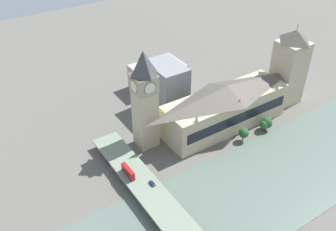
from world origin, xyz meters
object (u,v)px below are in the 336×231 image
object	(u,v)px
clock_tower	(145,98)
double_decker_bus_lead	(128,171)
victoria_tower	(289,67)
road_bridge	(176,225)
car_northbound_tail	(152,183)
parliament_hall	(226,106)

from	to	relation	value
clock_tower	double_decker_bus_lead	world-z (taller)	clock_tower
double_decker_bus_lead	victoria_tower	bearing A→B (deg)	-84.74
road_bridge	car_northbound_tail	world-z (taller)	car_northbound_tail
clock_tower	double_decker_bus_lead	size ratio (longest dim) A/B	5.54
clock_tower	car_northbound_tail	distance (m)	51.13
clock_tower	road_bridge	distance (m)	76.87
parliament_hall	road_bridge	xyz separation A→B (m)	(-55.02, 76.98, -10.66)
double_decker_bus_lead	car_northbound_tail	xyz separation A→B (m)	(-13.46, -7.39, -2.07)
parliament_hall	double_decker_bus_lead	size ratio (longest dim) A/B	7.54
clock_tower	parliament_hall	bearing A→B (deg)	-102.52
victoria_tower	double_decker_bus_lead	world-z (taller)	victoria_tower
parliament_hall	victoria_tower	distance (m)	59.23
parliament_hall	road_bridge	world-z (taller)	parliament_hall
road_bridge	double_decker_bus_lead	world-z (taller)	double_decker_bus_lead
clock_tower	double_decker_bus_lead	bearing A→B (deg)	133.38
clock_tower	victoria_tower	size ratio (longest dim) A/B	1.09
double_decker_bus_lead	road_bridge	bearing A→B (deg)	-174.90
road_bridge	victoria_tower	bearing A→B (deg)	-67.79
parliament_hall	clock_tower	distance (m)	59.09
victoria_tower	road_bridge	xyz separation A→B (m)	(-55.07, 134.90, -23.02)
car_northbound_tail	road_bridge	bearing A→B (deg)	172.87
victoria_tower	road_bridge	size ratio (longest dim) A/B	0.37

